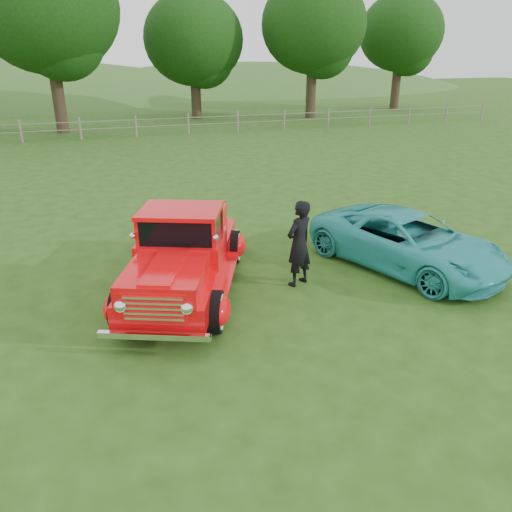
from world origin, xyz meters
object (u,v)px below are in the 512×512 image
object	(u,v)px
tree_near_west	(45,6)
man	(299,244)
tree_near_east	(194,39)
tree_far_east	(401,33)
tree_mid_east	(314,25)
teal_sedan	(407,241)
red_pickup	(184,255)

from	to	relation	value
tree_near_west	man	size ratio (longest dim) A/B	5.73
man	tree_near_east	bearing A→B (deg)	-124.68
man	tree_far_east	bearing A→B (deg)	-152.74
tree_near_west	tree_near_east	bearing A→B (deg)	23.96
tree_mid_east	tree_near_west	bearing A→B (deg)	-173.29
tree_near_west	teal_sedan	distance (m)	25.72
tree_near_west	tree_mid_east	distance (m)	17.13
tree_near_west	tree_mid_east	bearing A→B (deg)	6.71
tree_near_west	red_pickup	bearing A→B (deg)	-83.01
teal_sedan	tree_near_west	bearing A→B (deg)	87.12
tree_far_east	red_pickup	distance (m)	36.95
tree_mid_east	man	world-z (taller)	tree_mid_east
tree_near_east	tree_far_east	world-z (taller)	tree_far_east
tree_near_east	man	distance (m)	28.36
tree_mid_east	teal_sedan	bearing A→B (deg)	-109.63
tree_near_west	red_pickup	distance (m)	24.29
tree_near_west	red_pickup	world-z (taller)	tree_near_west
man	teal_sedan	bearing A→B (deg)	154.33
tree_mid_east	red_pickup	size ratio (longest dim) A/B	1.79
tree_far_east	man	xyz separation A→B (m)	(-20.82, -28.76, -4.95)
tree_near_east	red_pickup	bearing A→B (deg)	-102.63
red_pickup	teal_sedan	bearing A→B (deg)	18.15
tree_near_west	tree_far_east	size ratio (longest dim) A/B	1.18
red_pickup	tree_near_west	bearing A→B (deg)	119.09
tree_near_west	tree_far_east	world-z (taller)	tree_near_west
tree_near_east	tree_mid_east	distance (m)	8.30
tree_near_east	tree_far_east	size ratio (longest dim) A/B	0.94
teal_sedan	man	xyz separation A→B (m)	(-2.65, -0.05, 0.29)
tree_near_west	teal_sedan	xyz separation A→B (m)	(7.83, -23.71, -6.17)
tree_near_west	tree_near_east	world-z (taller)	tree_near_west
tree_mid_east	red_pickup	bearing A→B (deg)	-119.13
tree_far_east	teal_sedan	xyz separation A→B (m)	(-18.17, -28.71, -5.24)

